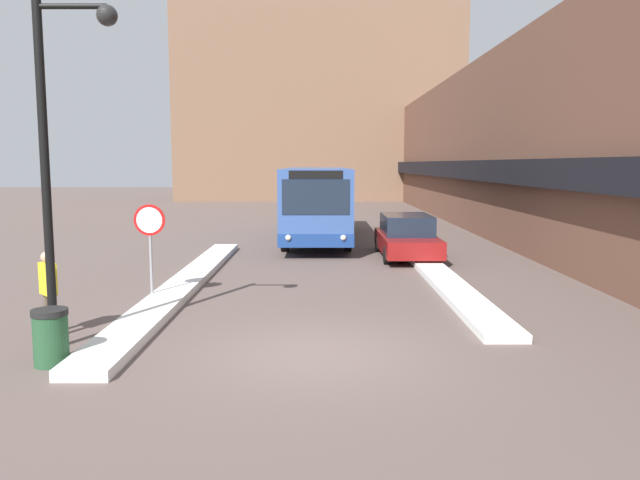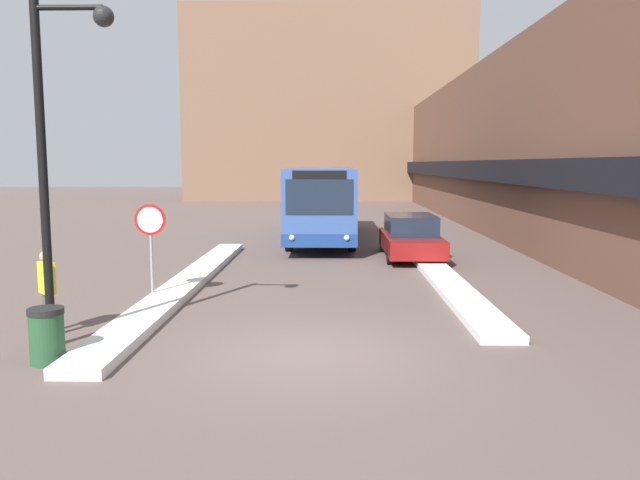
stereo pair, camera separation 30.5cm
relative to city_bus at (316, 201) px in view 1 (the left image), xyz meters
name	(u,v)px [view 1 (the left image)]	position (x,y,z in m)	size (l,w,h in m)	color
ground_plane	(314,354)	(0.05, -16.76, -1.72)	(160.00, 160.00, 0.00)	brown
building_row_right	(499,150)	(10.02, 7.24, 2.41)	(5.50, 60.00, 8.27)	brown
building_backdrop_far	(319,107)	(0.05, 31.97, 6.93)	(26.00, 8.00, 17.29)	brown
snow_bank_left	(185,283)	(-3.55, -10.65, -1.62)	(0.90, 15.16, 0.19)	silver
snow_bank_right	(442,278)	(3.65, -9.86, -1.63)	(0.90, 12.61, 0.17)	silver
city_bus	(316,201)	(0.00, 0.00, 0.00)	(2.70, 12.08, 3.15)	#335193
parked_car_front	(406,236)	(3.25, -5.31, -0.96)	(1.93, 4.82, 1.53)	maroon
stop_sign	(150,231)	(-3.98, -12.44, 0.01)	(0.76, 0.08, 2.37)	gray
street_lamp	(60,135)	(-4.41, -16.40, 2.12)	(1.46, 0.36, 6.16)	black
pedestrian	(48,285)	(-5.12, -15.58, -0.71)	(0.45, 0.47, 1.67)	brown
trash_bin	(50,337)	(-4.33, -17.36, -1.24)	(0.59, 0.59, 0.95)	#234C2D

